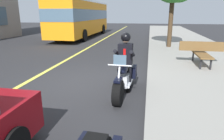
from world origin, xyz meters
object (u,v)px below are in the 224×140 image
rider_main (125,57)px  bus_far (82,17)px  motorcycle_main (124,78)px  bench_sidewalk (202,51)px

rider_main → bus_far: (-13.31, -5.79, 0.84)m
motorcycle_main → bus_far: (-13.50, -5.78, 1.42)m
rider_main → bench_sidewalk: size_ratio=0.97×
motorcycle_main → bus_far: size_ratio=0.20×
rider_main → bench_sidewalk: (-3.22, 2.85, -0.32)m
motorcycle_main → bus_far: bus_far is taller
rider_main → motorcycle_main: bearing=-1.7°
bus_far → bench_sidewalk: (10.09, 8.63, -1.16)m
motorcycle_main → bench_sidewalk: bearing=140.1°
bus_far → motorcycle_main: bearing=23.2°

